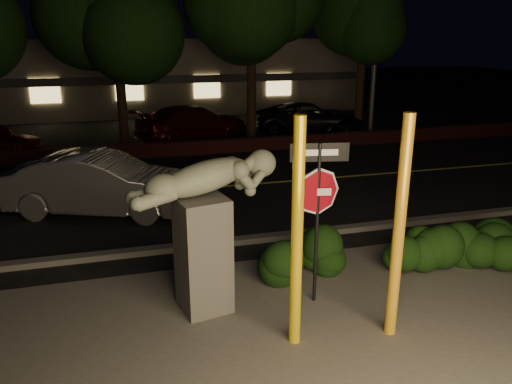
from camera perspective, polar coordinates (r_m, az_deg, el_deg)
The scene contains 19 objects.
ground at distance 17.30m, azimuth -6.09°, elevation 3.35°, with size 90.00×90.00×0.00m, color black.
patio at distance 7.48m, azimuth 9.18°, elevation -16.87°, with size 14.00×6.00×0.02m, color #4C4944.
road at distance 14.45m, azimuth -4.05°, elevation 0.58°, with size 80.00×8.00×0.01m, color black.
lane_marking at distance 14.45m, azimuth -4.05°, elevation 0.63°, with size 80.00×0.12×0.01m, color #CBC451.
curb at distance 10.68m, azimuth 0.48°, elevation -5.33°, with size 80.00×0.25×0.12m, color #4C4944.
brick_wall at distance 18.49m, azimuth -6.81°, elevation 5.05°, with size 40.00×0.35×0.50m, color #471718.
parking_lot at distance 24.08m, azimuth -8.97°, elevation 7.28°, with size 40.00×12.00×0.01m, color black.
building at distance 31.73m, azimuth -10.98°, elevation 13.24°, with size 22.00×10.20×4.00m.
tree_far_d at distance 22.37m, azimuth 12.37°, elevation 20.26°, with size 4.40×4.40×7.42m.
yellow_pole_left at distance 6.72m, azimuth 4.70°, elevation -5.11°, with size 0.16×0.16×3.26m, color yellow.
yellow_pole_right at distance 7.17m, azimuth 16.02°, elevation -4.27°, with size 0.16×0.16×3.26m, color gold.
signpost at distance 7.74m, azimuth 7.12°, elevation -0.01°, with size 0.89×0.20×2.66m.
sculpture at distance 7.64m, azimuth -5.90°, elevation -2.96°, with size 2.36×1.04×2.51m.
hedge_center at distance 9.10m, azimuth 5.35°, elevation -7.02°, with size 1.69×0.79×0.88m, color black.
hedge_right at distance 9.67m, azimuth 18.38°, elevation -5.91°, with size 1.56×0.84×1.02m, color black.
hedge_far_right at distance 10.29m, azimuth 24.83°, elevation -4.94°, with size 1.62×1.01×1.13m, color black.
silver_sedan at distance 12.70m, azimuth -17.36°, elevation 0.90°, with size 1.59×4.55×1.50m, color silver.
parked_car_darkred at distance 21.04m, azimuth -7.17°, elevation 7.86°, with size 2.01×4.95×1.44m, color #430E0B.
parked_car_dark at distance 22.48m, azimuth 6.09°, elevation 8.39°, with size 2.23×4.84×1.34m, color black.
Camera 1 is at (-2.75, -6.55, 4.21)m, focal length 35.00 mm.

